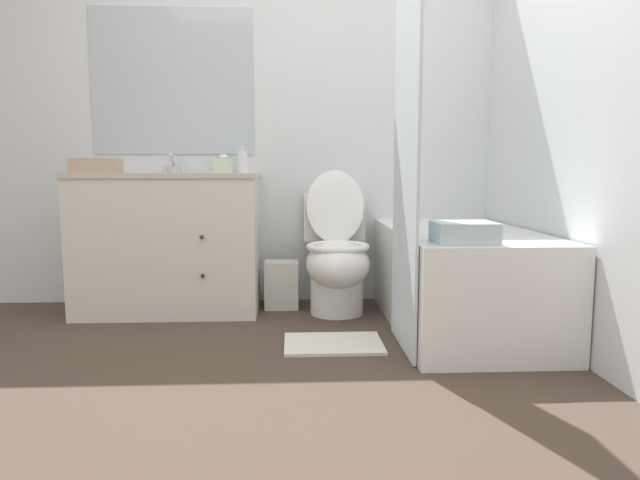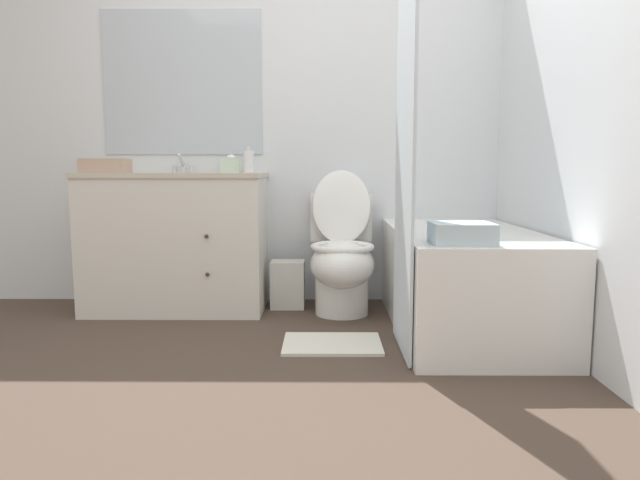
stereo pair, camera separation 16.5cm
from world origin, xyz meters
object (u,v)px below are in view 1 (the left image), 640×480
at_px(vanity_cabinet, 170,241).
at_px(bath_mat, 334,344).
at_px(soap_dispenser, 243,161).
at_px(hand_towel_folded, 97,166).
at_px(toilet, 337,258).
at_px(wastebasket, 282,285).
at_px(bathtub, 460,278).
at_px(sink_faucet, 174,167).
at_px(bath_towel_folded, 465,232).
at_px(tissue_box, 224,165).

bearing_deg(vanity_cabinet, bath_mat, -37.87).
height_order(soap_dispenser, hand_towel_folded, soap_dispenser).
height_order(vanity_cabinet, toilet, toilet).
bearing_deg(toilet, bath_mat, -95.82).
bearing_deg(wastebasket, bathtub, -26.53).
distance_m(sink_faucet, bath_towel_folded, 1.99).
bearing_deg(soap_dispenser, sink_faucet, 154.36).
xyz_separation_m(soap_dispenser, bath_mat, (0.51, -0.73, -0.93)).
xyz_separation_m(vanity_cabinet, wastebasket, (0.69, 0.05, -0.29)).
distance_m(soap_dispenser, hand_towel_folded, 0.85).
xyz_separation_m(bathtub, bath_towel_folded, (-0.15, -0.56, 0.32)).
distance_m(vanity_cabinet, bathtub, 1.77).
distance_m(toilet, wastebasket, 0.42).
bearing_deg(bath_towel_folded, toilet, 118.96).
height_order(vanity_cabinet, wastebasket, vanity_cabinet).
xyz_separation_m(sink_faucet, wastebasket, (0.69, -0.15, -0.75)).
bearing_deg(bath_mat, bathtub, 22.49).
bearing_deg(wastebasket, hand_towel_folded, -170.56).
height_order(toilet, hand_towel_folded, hand_towel_folded).
height_order(vanity_cabinet, bathtub, vanity_cabinet).
relative_size(vanity_cabinet, toilet, 1.26).
bearing_deg(vanity_cabinet, bath_towel_folded, -33.07).
height_order(bathtub, soap_dispenser, soap_dispenser).
height_order(sink_faucet, bath_mat, sink_faucet).
height_order(bathtub, wastebasket, bathtub).
distance_m(hand_towel_folded, bath_towel_folded, 2.14).
xyz_separation_m(toilet, soap_dispenser, (-0.57, 0.07, 0.60)).
bearing_deg(bath_towel_folded, tissue_box, 136.29).
bearing_deg(soap_dispenser, bath_towel_folded, -42.36).
relative_size(tissue_box, bath_towel_folded, 0.48).
bearing_deg(bathtub, sink_faucet, 158.97).
xyz_separation_m(toilet, bath_mat, (-0.07, -0.67, -0.33)).
relative_size(bathtub, wastebasket, 4.80).
height_order(soap_dispenser, bath_mat, soap_dispenser).
xyz_separation_m(bath_towel_folded, bath_mat, (-0.58, 0.25, -0.59)).
xyz_separation_m(wastebasket, bath_mat, (0.28, -0.81, -0.14)).
relative_size(wastebasket, bath_towel_folded, 1.10).
relative_size(vanity_cabinet, wastebasket, 3.69).
xyz_separation_m(sink_faucet, bath_mat, (0.97, -0.96, -0.89)).
bearing_deg(bath_mat, hand_towel_folded, 155.11).
bearing_deg(sink_faucet, bathtub, -21.03).
height_order(toilet, tissue_box, tissue_box).
xyz_separation_m(tissue_box, bath_towel_folded, (1.22, -1.17, -0.31)).
bearing_deg(toilet, soap_dispenser, 173.34).
bearing_deg(bath_mat, sink_faucet, 135.38).
bearing_deg(tissue_box, wastebasket, -16.30).
relative_size(bathtub, tissue_box, 10.92).
relative_size(tissue_box, soap_dispenser, 0.80).
xyz_separation_m(soap_dispenser, hand_towel_folded, (-0.85, -0.11, -0.03)).
relative_size(wastebasket, bath_mat, 0.61).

